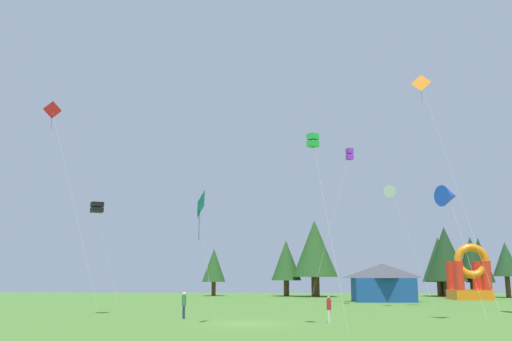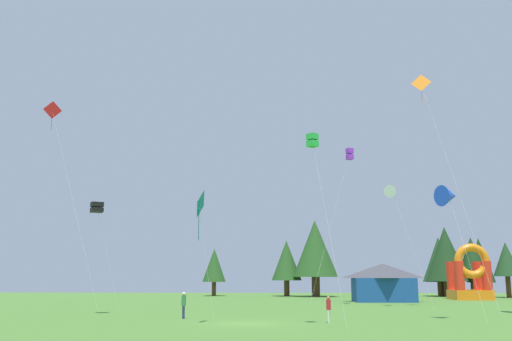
{
  "view_description": "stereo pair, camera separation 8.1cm",
  "coord_description": "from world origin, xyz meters",
  "px_view_note": "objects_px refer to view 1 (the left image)",
  "views": [
    {
      "loc": [
        1.66,
        -35.52,
        2.98
      ],
      "look_at": [
        0.0,
        15.27,
        12.52
      ],
      "focal_mm": 39.03,
      "sensor_mm": 36.0,
      "label": 1
    },
    {
      "loc": [
        1.74,
        -35.51,
        2.98
      ],
      "look_at": [
        0.0,
        15.27,
        12.52
      ],
      "focal_mm": 39.03,
      "sensor_mm": 36.0,
      "label": 2
    }
  ],
  "objects_px": {
    "kite_purple_box": "(350,154)",
    "kite_black_box": "(97,207)",
    "kite_orange_diamond": "(422,86)",
    "kite_blue_delta": "(449,196)",
    "person_far_side": "(329,307)",
    "kite_white_delta": "(392,191)",
    "kite_red_diamond": "(52,112)",
    "inflatable_red_slide": "(470,279)",
    "kite_green_box": "(313,141)",
    "festival_tent": "(383,283)",
    "person_midfield": "(184,303)",
    "kite_teal_diamond": "(198,205)"
  },
  "relations": [
    {
      "from": "kite_purple_box",
      "to": "kite_black_box",
      "type": "bearing_deg",
      "value": -149.47
    },
    {
      "from": "kite_orange_diamond",
      "to": "kite_blue_delta",
      "type": "relative_size",
      "value": 2.35
    },
    {
      "from": "kite_black_box",
      "to": "person_far_side",
      "type": "xyz_separation_m",
      "value": [
        17.15,
        -6.37,
        -7.12
      ]
    },
    {
      "from": "kite_purple_box",
      "to": "kite_white_delta",
      "type": "distance_m",
      "value": 5.81
    },
    {
      "from": "kite_red_diamond",
      "to": "person_far_side",
      "type": "distance_m",
      "value": 35.3
    },
    {
      "from": "kite_white_delta",
      "to": "person_far_side",
      "type": "xyz_separation_m",
      "value": [
        -7.85,
        -16.93,
        -9.86
      ]
    },
    {
      "from": "kite_blue_delta",
      "to": "inflatable_red_slide",
      "type": "height_order",
      "value": "kite_blue_delta"
    },
    {
      "from": "kite_green_box",
      "to": "inflatable_red_slide",
      "type": "bearing_deg",
      "value": 59.64
    },
    {
      "from": "kite_green_box",
      "to": "kite_black_box",
      "type": "distance_m",
      "value": 18.85
    },
    {
      "from": "person_far_side",
      "to": "festival_tent",
      "type": "relative_size",
      "value": 0.25
    },
    {
      "from": "kite_green_box",
      "to": "festival_tent",
      "type": "bearing_deg",
      "value": 72.48
    },
    {
      "from": "kite_white_delta",
      "to": "person_far_side",
      "type": "distance_m",
      "value": 21.11
    },
    {
      "from": "kite_orange_diamond",
      "to": "kite_black_box",
      "type": "xyz_separation_m",
      "value": [
        -27.77,
        -8.24,
        -12.44
      ]
    },
    {
      "from": "person_midfield",
      "to": "festival_tent",
      "type": "xyz_separation_m",
      "value": [
        18.49,
        24.86,
        1.04
      ]
    },
    {
      "from": "kite_black_box",
      "to": "person_midfield",
      "type": "relative_size",
      "value": 4.72
    },
    {
      "from": "kite_blue_delta",
      "to": "kite_black_box",
      "type": "relative_size",
      "value": 1.07
    },
    {
      "from": "kite_teal_diamond",
      "to": "kite_purple_box",
      "type": "xyz_separation_m",
      "value": [
        12.42,
        20.51,
        7.63
      ]
    },
    {
      "from": "kite_orange_diamond",
      "to": "kite_blue_delta",
      "type": "distance_m",
      "value": 17.56
    },
    {
      "from": "kite_purple_box",
      "to": "kite_blue_delta",
      "type": "bearing_deg",
      "value": -75.41
    },
    {
      "from": "kite_red_diamond",
      "to": "festival_tent",
      "type": "bearing_deg",
      "value": 18.59
    },
    {
      "from": "kite_black_box",
      "to": "inflatable_red_slide",
      "type": "xyz_separation_m",
      "value": [
        37.42,
        27.03,
        -5.6
      ]
    },
    {
      "from": "kite_red_diamond",
      "to": "festival_tent",
      "type": "height_order",
      "value": "kite_red_diamond"
    },
    {
      "from": "inflatable_red_slide",
      "to": "festival_tent",
      "type": "bearing_deg",
      "value": -155.3
    },
    {
      "from": "kite_blue_delta",
      "to": "kite_purple_box",
      "type": "height_order",
      "value": "kite_purple_box"
    },
    {
      "from": "kite_blue_delta",
      "to": "kite_purple_box",
      "type": "bearing_deg",
      "value": 104.59
    },
    {
      "from": "kite_green_box",
      "to": "festival_tent",
      "type": "xyz_separation_m",
      "value": [
        9.8,
        31.06,
        -8.91
      ]
    },
    {
      "from": "kite_teal_diamond",
      "to": "kite_green_box",
      "type": "relative_size",
      "value": 0.69
    },
    {
      "from": "kite_purple_box",
      "to": "festival_tent",
      "type": "xyz_separation_m",
      "value": [
        4.56,
        9.14,
        -12.79
      ]
    },
    {
      "from": "kite_red_diamond",
      "to": "inflatable_red_slide",
      "type": "relative_size",
      "value": 2.94
    },
    {
      "from": "kite_purple_box",
      "to": "person_far_side",
      "type": "xyz_separation_m",
      "value": [
        -4.23,
        -18.98,
        -13.92
      ]
    },
    {
      "from": "kite_blue_delta",
      "to": "kite_green_box",
      "type": "bearing_deg",
      "value": -151.94
    },
    {
      "from": "kite_orange_diamond",
      "to": "kite_purple_box",
      "type": "xyz_separation_m",
      "value": [
        -6.39,
        4.37,
        -5.64
      ]
    },
    {
      "from": "kite_teal_diamond",
      "to": "kite_red_diamond",
      "type": "height_order",
      "value": "kite_red_diamond"
    },
    {
      "from": "inflatable_red_slide",
      "to": "kite_blue_delta",
      "type": "bearing_deg",
      "value": -110.5
    },
    {
      "from": "kite_white_delta",
      "to": "person_midfield",
      "type": "bearing_deg",
      "value": -142.08
    },
    {
      "from": "kite_green_box",
      "to": "kite_orange_diamond",
      "type": "bearing_deg",
      "value": 56.46
    },
    {
      "from": "kite_teal_diamond",
      "to": "kite_purple_box",
      "type": "distance_m",
      "value": 25.16
    },
    {
      "from": "kite_green_box",
      "to": "kite_black_box",
      "type": "relative_size",
      "value": 1.35
    },
    {
      "from": "kite_purple_box",
      "to": "kite_black_box",
      "type": "relative_size",
      "value": 1.82
    },
    {
      "from": "kite_red_diamond",
      "to": "person_far_side",
      "type": "height_order",
      "value": "kite_red_diamond"
    },
    {
      "from": "kite_green_box",
      "to": "kite_purple_box",
      "type": "bearing_deg",
      "value": 76.54
    },
    {
      "from": "kite_blue_delta",
      "to": "inflatable_red_slide",
      "type": "relative_size",
      "value": 1.36
    },
    {
      "from": "inflatable_red_slide",
      "to": "festival_tent",
      "type": "height_order",
      "value": "inflatable_red_slide"
    },
    {
      "from": "kite_blue_delta",
      "to": "person_midfield",
      "type": "relative_size",
      "value": 5.03
    },
    {
      "from": "kite_white_delta",
      "to": "inflatable_red_slide",
      "type": "xyz_separation_m",
      "value": [
        12.43,
        16.47,
        -8.34
      ]
    },
    {
      "from": "kite_blue_delta",
      "to": "person_midfield",
      "type": "distance_m",
      "value": 19.71
    },
    {
      "from": "kite_teal_diamond",
      "to": "kite_white_delta",
      "type": "height_order",
      "value": "kite_white_delta"
    },
    {
      "from": "kite_purple_box",
      "to": "inflatable_red_slide",
      "type": "height_order",
      "value": "kite_purple_box"
    },
    {
      "from": "kite_red_diamond",
      "to": "person_midfield",
      "type": "xyz_separation_m",
      "value": [
        15.76,
        -13.33,
        -17.88
      ]
    },
    {
      "from": "kite_purple_box",
      "to": "inflatable_red_slide",
      "type": "relative_size",
      "value": 2.32
    }
  ]
}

